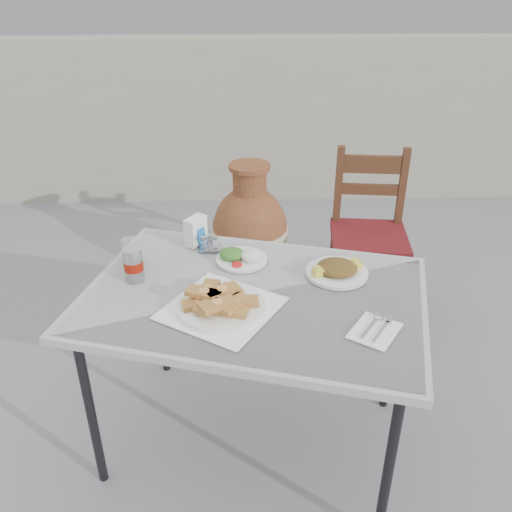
{
  "coord_description": "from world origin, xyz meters",
  "views": [
    {
      "loc": [
        0.03,
        -1.6,
        1.7
      ],
      "look_at": [
        0.08,
        -0.0,
        0.81
      ],
      "focal_mm": 38.0,
      "sensor_mm": 36.0,
      "label": 1
    }
  ],
  "objects_px": {
    "soda_can": "(133,264)",
    "napkin_holder": "(196,231)",
    "salad_chopped_plate": "(337,270)",
    "cola_glass": "(132,253)",
    "condiment_caddy": "(210,245)",
    "salad_rice_plate": "(241,257)",
    "terracotta_urn": "(250,233)",
    "pide_plate": "(221,301)",
    "chair": "(369,233)",
    "cafe_table": "(254,305)"
  },
  "relations": [
    {
      "from": "soda_can",
      "to": "napkin_holder",
      "type": "xyz_separation_m",
      "value": [
        0.2,
        0.26,
        -0.01
      ]
    },
    {
      "from": "salad_chopped_plate",
      "to": "cola_glass",
      "type": "xyz_separation_m",
      "value": [
        -0.75,
        0.1,
        0.02
      ]
    },
    {
      "from": "salad_chopped_plate",
      "to": "cola_glass",
      "type": "height_order",
      "value": "cola_glass"
    },
    {
      "from": "soda_can",
      "to": "condiment_caddy",
      "type": "distance_m",
      "value": 0.34
    },
    {
      "from": "salad_rice_plate",
      "to": "salad_chopped_plate",
      "type": "distance_m",
      "value": 0.36
    },
    {
      "from": "condiment_caddy",
      "to": "terracotta_urn",
      "type": "relative_size",
      "value": 0.12
    },
    {
      "from": "pide_plate",
      "to": "salad_chopped_plate",
      "type": "distance_m",
      "value": 0.46
    },
    {
      "from": "cola_glass",
      "to": "terracotta_urn",
      "type": "relative_size",
      "value": 0.13
    },
    {
      "from": "soda_can",
      "to": "terracotta_urn",
      "type": "xyz_separation_m",
      "value": [
        0.43,
        1.05,
        -0.41
      ]
    },
    {
      "from": "pide_plate",
      "to": "chair",
      "type": "distance_m",
      "value": 1.29
    },
    {
      "from": "salad_rice_plate",
      "to": "cola_glass",
      "type": "distance_m",
      "value": 0.4
    },
    {
      "from": "salad_chopped_plate",
      "to": "chair",
      "type": "distance_m",
      "value": 0.93
    },
    {
      "from": "cola_glass",
      "to": "condiment_caddy",
      "type": "height_order",
      "value": "cola_glass"
    },
    {
      "from": "cola_glass",
      "to": "cafe_table",
      "type": "bearing_deg",
      "value": -25.83
    },
    {
      "from": "chair",
      "to": "cola_glass",
      "type": "bearing_deg",
      "value": -139.21
    },
    {
      "from": "chair",
      "to": "terracotta_urn",
      "type": "relative_size",
      "value": 1.16
    },
    {
      "from": "cola_glass",
      "to": "chair",
      "type": "height_order",
      "value": "chair"
    },
    {
      "from": "cola_glass",
      "to": "napkin_holder",
      "type": "bearing_deg",
      "value": 33.9
    },
    {
      "from": "soda_can",
      "to": "cola_glass",
      "type": "distance_m",
      "value": 0.12
    },
    {
      "from": "cafe_table",
      "to": "condiment_caddy",
      "type": "height_order",
      "value": "condiment_caddy"
    },
    {
      "from": "condiment_caddy",
      "to": "terracotta_urn",
      "type": "distance_m",
      "value": 0.94
    },
    {
      "from": "cafe_table",
      "to": "chair",
      "type": "height_order",
      "value": "chair"
    },
    {
      "from": "pide_plate",
      "to": "condiment_caddy",
      "type": "relative_size",
      "value": 5.16
    },
    {
      "from": "salad_chopped_plate",
      "to": "condiment_caddy",
      "type": "distance_m",
      "value": 0.51
    },
    {
      "from": "soda_can",
      "to": "chair",
      "type": "bearing_deg",
      "value": 38.7
    },
    {
      "from": "salad_chopped_plate",
      "to": "soda_can",
      "type": "xyz_separation_m",
      "value": [
        -0.72,
        -0.01,
        0.04
      ]
    },
    {
      "from": "salad_rice_plate",
      "to": "chair",
      "type": "bearing_deg",
      "value": 47.15
    },
    {
      "from": "cafe_table",
      "to": "soda_can",
      "type": "bearing_deg",
      "value": 166.09
    },
    {
      "from": "terracotta_urn",
      "to": "pide_plate",
      "type": "bearing_deg",
      "value": -95.54
    },
    {
      "from": "salad_chopped_plate",
      "to": "cola_glass",
      "type": "relative_size",
      "value": 2.29
    },
    {
      "from": "salad_rice_plate",
      "to": "terracotta_urn",
      "type": "relative_size",
      "value": 0.26
    },
    {
      "from": "cafe_table",
      "to": "salad_chopped_plate",
      "type": "distance_m",
      "value": 0.33
    },
    {
      "from": "pide_plate",
      "to": "terracotta_urn",
      "type": "bearing_deg",
      "value": 84.46
    },
    {
      "from": "salad_rice_plate",
      "to": "chair",
      "type": "relative_size",
      "value": 0.22
    },
    {
      "from": "condiment_caddy",
      "to": "cola_glass",
      "type": "bearing_deg",
      "value": -160.07
    },
    {
      "from": "salad_rice_plate",
      "to": "napkin_holder",
      "type": "xyz_separation_m",
      "value": [
        -0.18,
        0.15,
        0.04
      ]
    },
    {
      "from": "salad_rice_plate",
      "to": "cola_glass",
      "type": "xyz_separation_m",
      "value": [
        -0.4,
        -0.01,
        0.03
      ]
    },
    {
      "from": "salad_rice_plate",
      "to": "condiment_caddy",
      "type": "height_order",
      "value": "condiment_caddy"
    },
    {
      "from": "cafe_table",
      "to": "napkin_holder",
      "type": "bearing_deg",
      "value": 120.66
    },
    {
      "from": "cola_glass",
      "to": "chair",
      "type": "relative_size",
      "value": 0.11
    },
    {
      "from": "condiment_caddy",
      "to": "pide_plate",
      "type": "bearing_deg",
      "value": -82.6
    },
    {
      "from": "salad_chopped_plate",
      "to": "condiment_caddy",
      "type": "relative_size",
      "value": 2.58
    },
    {
      "from": "soda_can",
      "to": "pide_plate",
      "type": "bearing_deg",
      "value": -32.2
    },
    {
      "from": "napkin_holder",
      "to": "chair",
      "type": "distance_m",
      "value": 1.06
    },
    {
      "from": "cafe_table",
      "to": "soda_can",
      "type": "height_order",
      "value": "soda_can"
    },
    {
      "from": "soda_can",
      "to": "napkin_holder",
      "type": "height_order",
      "value": "soda_can"
    },
    {
      "from": "pide_plate",
      "to": "salad_rice_plate",
      "type": "xyz_separation_m",
      "value": [
        0.07,
        0.31,
        -0.01
      ]
    },
    {
      "from": "cola_glass",
      "to": "chair",
      "type": "bearing_deg",
      "value": 34.11
    },
    {
      "from": "salad_rice_plate",
      "to": "soda_can",
      "type": "relative_size",
      "value": 1.58
    },
    {
      "from": "cafe_table",
      "to": "napkin_holder",
      "type": "xyz_separation_m",
      "value": [
        -0.22,
        0.37,
        0.11
      ]
    }
  ]
}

